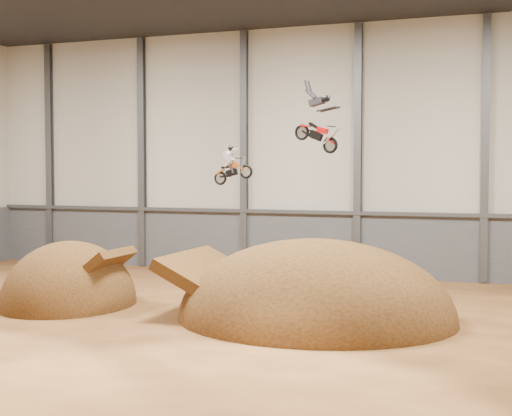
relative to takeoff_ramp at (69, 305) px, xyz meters
The scene contains 13 objects.
floor 7.33m from the takeoff_ramp, 19.18° to the right, with size 40.00×40.00×0.00m, color #533016.
back_wall 15.98m from the takeoff_ramp, 61.20° to the left, with size 40.00×0.10×14.00m, color beige.
lower_band_back 14.39m from the takeoff_ramp, 61.00° to the left, with size 39.80×0.18×3.50m, color #4D4E54.
steel_rail 14.59m from the takeoff_ramp, 60.71° to the left, with size 39.80×0.35×0.20m, color #47494F.
steel_column_0 17.25m from the takeoff_ramp, 128.18° to the left, with size 0.40×0.36×13.90m, color #47494F.
steel_column_1 14.56m from the takeoff_ramp, 103.94° to the left, with size 0.40×0.36×13.90m, color #47494F.
steel_column_2 14.68m from the takeoff_ramp, 73.84° to the left, with size 0.40×0.36×13.90m, color #47494F.
steel_column_3 17.54m from the takeoff_ramp, 50.39° to the left, with size 0.40×0.36×13.90m, color #47494F.
steel_column_4 22.11m from the takeoff_ramp, 36.21° to the left, with size 0.40×0.36×13.90m, color #47494F.
takeoff_ramp is the anchor object (origin of this frame).
landing_ramp 10.95m from the takeoff_ramp, ahead, with size 11.07×9.79×6.39m, color #38200E.
fmx_rider_a 9.72m from the takeoff_ramp, ahead, with size 1.79×0.68×1.62m, color #C55915, non-canonical shape.
fmx_rider_b 13.53m from the takeoff_ramp, ahead, with size 2.61×0.75×2.24m, color red, non-canonical shape.
Camera 1 is at (11.07, -24.05, 5.88)m, focal length 50.00 mm.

